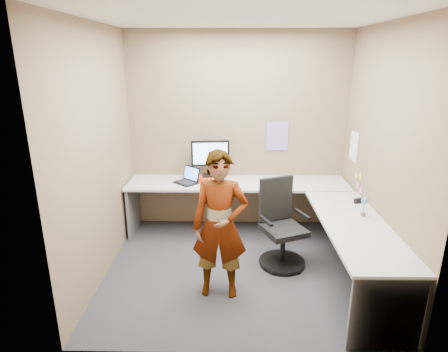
{
  "coord_description": "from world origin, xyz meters",
  "views": [
    {
      "loc": [
        -0.1,
        -3.81,
        2.35
      ],
      "look_at": [
        -0.17,
        0.25,
        1.05
      ],
      "focal_mm": 30.0,
      "sensor_mm": 36.0,
      "label": 1
    }
  ],
  "objects_px": {
    "desk": "(274,209)",
    "monitor": "(210,155)",
    "person": "(220,226)",
    "office_chair": "(281,231)"
  },
  "relations": [
    {
      "from": "office_chair",
      "to": "person",
      "type": "height_order",
      "value": "person"
    },
    {
      "from": "monitor",
      "to": "office_chair",
      "type": "xyz_separation_m",
      "value": [
        0.86,
        -0.91,
        -0.67
      ]
    },
    {
      "from": "desk",
      "to": "person",
      "type": "bearing_deg",
      "value": -127.13
    },
    {
      "from": "desk",
      "to": "person",
      "type": "height_order",
      "value": "person"
    },
    {
      "from": "desk",
      "to": "office_chair",
      "type": "xyz_separation_m",
      "value": [
        0.06,
        -0.23,
        -0.18
      ]
    },
    {
      "from": "monitor",
      "to": "office_chair",
      "type": "distance_m",
      "value": 1.42
    },
    {
      "from": "desk",
      "to": "monitor",
      "type": "relative_size",
      "value": 5.78
    },
    {
      "from": "monitor",
      "to": "person",
      "type": "bearing_deg",
      "value": -88.92
    },
    {
      "from": "monitor",
      "to": "person",
      "type": "xyz_separation_m",
      "value": [
        0.17,
        -1.52,
        -0.32
      ]
    },
    {
      "from": "monitor",
      "to": "person",
      "type": "distance_m",
      "value": 1.56
    }
  ]
}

